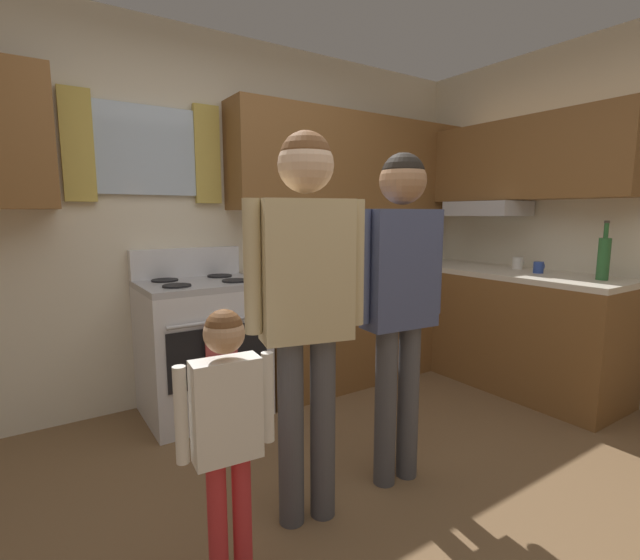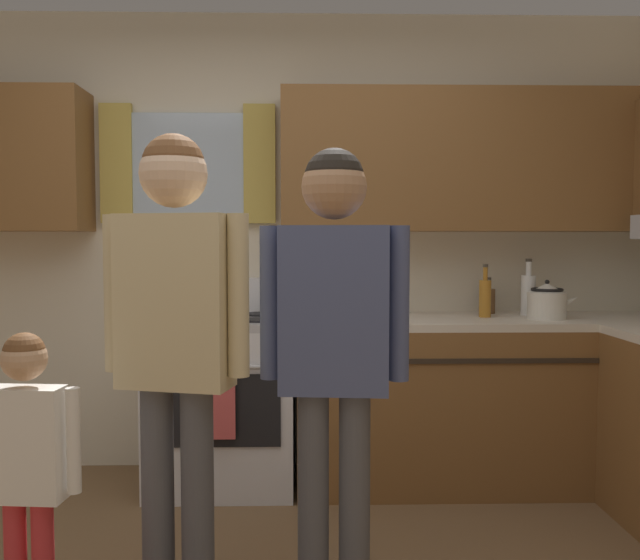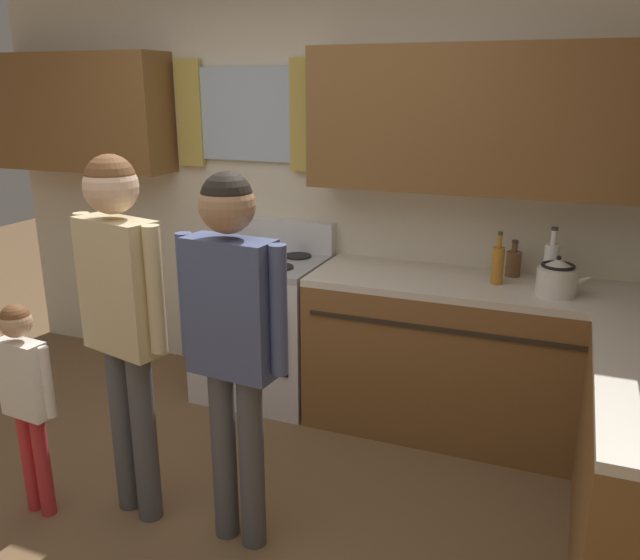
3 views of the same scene
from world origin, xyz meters
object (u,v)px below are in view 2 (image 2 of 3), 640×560
adult_holding_child (175,320)px  stovetop_kettle (547,301)px  adult_in_plaid (334,327)px  bottle_milk_white (528,294)px  bottle_squat_brown (488,300)px  bottle_oil_amber (485,297)px  small_child (27,455)px  stove_oven (224,398)px

adult_holding_child → stovetop_kettle: bearing=35.8°
adult_in_plaid → bottle_milk_white: bearing=51.1°
bottle_milk_white → bottle_squat_brown: (-0.20, 0.09, -0.04)m
bottle_oil_amber → small_child: 2.40m
stove_oven → bottle_milk_white: size_ratio=3.51×
bottle_squat_brown → stove_oven: bearing=-172.7°
small_child → adult_holding_child: bearing=22.0°
stove_oven → adult_holding_child: adult_holding_child is taller
adult_in_plaid → small_child: 1.05m
bottle_oil_amber → stovetop_kettle: size_ratio=1.04×
stovetop_kettle → small_child: (-2.14, -1.41, -0.35)m
bottle_milk_white → adult_holding_child: adult_holding_child is taller
bottle_milk_white → stovetop_kettle: bottle_milk_white is taller
stove_oven → adult_holding_child: bearing=-89.8°
bottle_oil_amber → adult_holding_child: size_ratio=0.17×
bottle_oil_amber → small_child: bearing=-140.8°
stove_oven → small_child: size_ratio=1.07×
bottle_oil_amber → adult_holding_child: bearing=-136.7°
bottle_oil_amber → bottle_squat_brown: 0.20m
bottle_squat_brown → adult_holding_child: bearing=-134.3°
stovetop_kettle → adult_in_plaid: (-1.18, -1.23, 0.02)m
bottle_milk_white → adult_in_plaid: bearing=-128.9°
stove_oven → bottle_milk_white: bearing=3.3°
stove_oven → small_child: (-0.43, -1.49, 0.18)m
adult_holding_child → bottle_milk_white: bearing=40.2°
stove_oven → small_child: stove_oven is taller
adult_holding_child → adult_in_plaid: (0.53, 0.00, -0.03)m
stove_oven → bottle_milk_white: bottle_milk_white is taller
stove_oven → bottle_milk_white: (1.67, 0.10, 0.55)m
stove_oven → bottle_squat_brown: (1.47, 0.19, 0.51)m
stove_oven → stovetop_kettle: stovetop_kettle is taller
bottle_oil_amber → adult_in_plaid: adult_in_plaid is taller
bottle_oil_amber → bottle_squat_brown: bearing=70.5°
bottle_milk_white → adult_in_plaid: adult_in_plaid is taller
stove_oven → adult_holding_child: 1.44m
bottle_oil_amber → bottle_milk_white: 0.28m
bottle_squat_brown → adult_holding_child: 2.11m
adult_in_plaid → bottle_oil_amber: bearing=56.5°
bottle_squat_brown → adult_holding_child: adult_holding_child is taller
bottle_oil_amber → bottle_milk_white: bottle_milk_white is taller
adult_in_plaid → bottle_squat_brown: bearing=58.0°
adult_holding_child → bottle_oil_amber: bearing=43.3°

